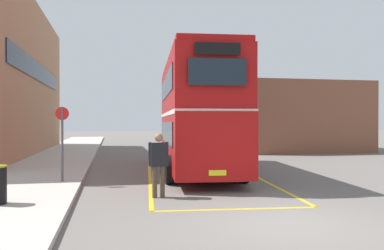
{
  "coord_description": "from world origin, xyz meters",
  "views": [
    {
      "loc": [
        -3.52,
        -7.78,
        2.14
      ],
      "look_at": [
        0.46,
        11.71,
        1.97
      ],
      "focal_mm": 37.02,
      "sensor_mm": 36.0,
      "label": 1
    }
  ],
  "objects_px": {
    "double_decker_bus": "(196,113)",
    "pedestrian_boarding": "(159,160)",
    "single_deck_bus": "(190,127)",
    "bus_stop_sign": "(62,136)"
  },
  "relations": [
    {
      "from": "pedestrian_boarding",
      "to": "bus_stop_sign",
      "type": "xyz_separation_m",
      "value": [
        -2.91,
        2.71,
        0.58
      ]
    },
    {
      "from": "pedestrian_boarding",
      "to": "double_decker_bus",
      "type": "bearing_deg",
      "value": 67.7
    },
    {
      "from": "single_deck_bus",
      "to": "double_decker_bus",
      "type": "bearing_deg",
      "value": -100.46
    },
    {
      "from": "single_deck_bus",
      "to": "bus_stop_sign",
      "type": "relative_size",
      "value": 3.57
    },
    {
      "from": "pedestrian_boarding",
      "to": "bus_stop_sign",
      "type": "distance_m",
      "value": 4.02
    },
    {
      "from": "single_deck_bus",
      "to": "bus_stop_sign",
      "type": "distance_m",
      "value": 23.67
    },
    {
      "from": "double_decker_bus",
      "to": "single_deck_bus",
      "type": "height_order",
      "value": "double_decker_bus"
    },
    {
      "from": "bus_stop_sign",
      "to": "single_deck_bus",
      "type": "bearing_deg",
      "value": 68.44
    },
    {
      "from": "double_decker_bus",
      "to": "single_deck_bus",
      "type": "distance_m",
      "value": 19.65
    },
    {
      "from": "double_decker_bus",
      "to": "pedestrian_boarding",
      "type": "relative_size",
      "value": 5.94
    }
  ]
}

